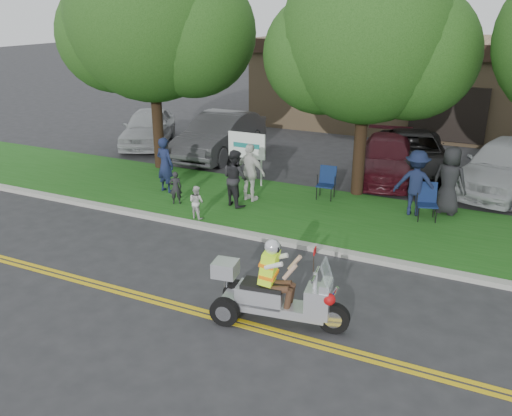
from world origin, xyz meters
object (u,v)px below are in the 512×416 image
at_px(parked_car_far_left, 148,127).
at_px(parked_car_far_right, 506,166).
at_px(lawn_chair_a, 327,180).
at_px(trike_scooter, 274,294).
at_px(spectator_adult_right, 250,173).
at_px(lawn_chair_b, 427,199).
at_px(parked_car_mid, 413,153).
at_px(spectator_adult_left, 165,165).
at_px(spectator_adult_mid, 235,178).
at_px(parked_car_right, 386,158).
at_px(parked_car_left, 221,135).

relative_size(parked_car_far_left, parked_car_far_right, 0.88).
distance_m(lawn_chair_a, parked_car_far_left, 9.39).
height_order(trike_scooter, spectator_adult_right, spectator_adult_right).
xyz_separation_m(lawn_chair_a, parked_car_far_right, (4.64, 3.16, 0.20)).
distance_m(trike_scooter, parked_car_far_left, 14.15).
height_order(lawn_chair_a, parked_car_far_left, parked_car_far_left).
bearing_deg(parked_car_far_left, lawn_chair_a, -44.53).
bearing_deg(trike_scooter, lawn_chair_b, 66.60).
bearing_deg(parked_car_far_left, spectator_adult_right, -57.07).
bearing_deg(lawn_chair_b, parked_car_mid, 87.99).
bearing_deg(spectator_adult_right, trike_scooter, 128.16).
xyz_separation_m(lawn_chair_b, parked_car_far_left, (-11.70, 3.75, 0.08)).
xyz_separation_m(trike_scooter, lawn_chair_a, (-1.25, 6.65, 0.06)).
distance_m(trike_scooter, spectator_adult_left, 7.73).
bearing_deg(spectator_adult_mid, spectator_adult_left, 21.84).
relative_size(trike_scooter, spectator_adult_left, 1.51).
height_order(trike_scooter, parked_car_mid, trike_scooter).
bearing_deg(lawn_chair_b, trike_scooter, -122.00).
distance_m(spectator_adult_left, parked_car_far_right, 10.36).
relative_size(lawn_chair_a, parked_car_right, 0.20).
distance_m(spectator_adult_left, parked_car_left, 4.69).
relative_size(parked_car_mid, parked_car_right, 1.08).
bearing_deg(parked_car_left, spectator_adult_right, -53.70).
bearing_deg(parked_car_far_right, parked_car_left, -163.21).
xyz_separation_m(parked_car_left, parked_car_right, (6.27, 0.04, -0.15)).
height_order(trike_scooter, spectator_adult_mid, spectator_adult_mid).
bearing_deg(parked_car_right, lawn_chair_a, -117.82).
bearing_deg(spectator_adult_right, parked_car_far_left, -25.06).
distance_m(spectator_adult_mid, parked_car_far_right, 8.34).
distance_m(lawn_chair_a, parked_car_far_right, 5.62).
distance_m(parked_car_right, parked_car_far_right, 3.64).
bearing_deg(spectator_adult_mid, trike_scooter, 149.71).
height_order(lawn_chair_b, spectator_adult_right, spectator_adult_right).
height_order(spectator_adult_left, parked_car_far_left, spectator_adult_left).
bearing_deg(parked_car_far_left, trike_scooter, -68.67).
relative_size(trike_scooter, spectator_adult_right, 1.51).
xyz_separation_m(spectator_adult_left, parked_car_mid, (6.28, 5.61, -0.26)).
bearing_deg(spectator_adult_left, parked_car_left, -70.87).
bearing_deg(parked_car_far_right, parked_car_right, -162.83).
height_order(lawn_chair_a, parked_car_far_right, parked_car_far_right).
distance_m(lawn_chair_b, parked_car_right, 4.02).
bearing_deg(trike_scooter, lawn_chair_a, 92.22).
relative_size(lawn_chair_a, parked_car_left, 0.19).
bearing_deg(lawn_chair_b, parked_car_far_left, 145.20).
xyz_separation_m(spectator_adult_mid, parked_car_mid, (3.83, 5.76, -0.22)).
height_order(parked_car_mid, parked_car_right, parked_car_mid).
bearing_deg(lawn_chair_a, spectator_adult_right, -152.47).
bearing_deg(spectator_adult_mid, parked_car_far_left, -11.71).
xyz_separation_m(spectator_adult_mid, parked_car_left, (-3.14, 4.79, -0.09)).
bearing_deg(trike_scooter, parked_car_far_left, 126.78).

